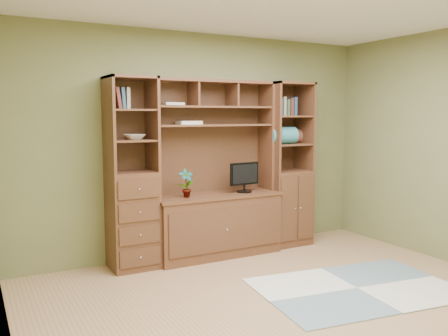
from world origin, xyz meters
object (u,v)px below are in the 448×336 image
right_tower (287,164)px  left_tower (132,174)px  center_hutch (217,169)px  monitor (244,172)px

right_tower → left_tower: bearing=180.0°
center_hutch → monitor: size_ratio=4.17×
left_tower → right_tower: bearing=0.0°
center_hutch → right_tower: bearing=2.2°
right_tower → monitor: bearing=-173.6°
right_tower → monitor: size_ratio=4.17×
left_tower → monitor: left_tower is taller
monitor → center_hutch: bearing=168.0°
center_hutch → left_tower: bearing=177.7°
right_tower → center_hutch: bearing=-177.8°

